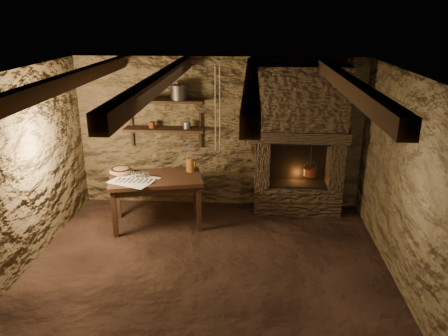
# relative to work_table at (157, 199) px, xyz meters

# --- Properties ---
(floor) EXTENTS (4.50, 4.50, 0.00)m
(floor) POSITION_rel_work_table_xyz_m (0.87, -1.17, -0.41)
(floor) COLOR black
(floor) RESTS_ON ground
(back_wall) EXTENTS (4.50, 0.04, 2.40)m
(back_wall) POSITION_rel_work_table_xyz_m (0.87, 0.83, 0.79)
(back_wall) COLOR #493822
(back_wall) RESTS_ON floor
(front_wall) EXTENTS (4.50, 0.04, 2.40)m
(front_wall) POSITION_rel_work_table_xyz_m (0.87, -3.17, 0.79)
(front_wall) COLOR #493822
(front_wall) RESTS_ON floor
(left_wall) EXTENTS (0.04, 4.00, 2.40)m
(left_wall) POSITION_rel_work_table_xyz_m (-1.38, -1.17, 0.79)
(left_wall) COLOR #493822
(left_wall) RESTS_ON floor
(right_wall) EXTENTS (0.04, 4.00, 2.40)m
(right_wall) POSITION_rel_work_table_xyz_m (3.12, -1.17, 0.79)
(right_wall) COLOR #493822
(right_wall) RESTS_ON floor
(ceiling) EXTENTS (4.50, 4.00, 0.04)m
(ceiling) POSITION_rel_work_table_xyz_m (0.87, -1.17, 1.99)
(ceiling) COLOR black
(ceiling) RESTS_ON back_wall
(beam_far_left) EXTENTS (0.14, 3.95, 0.16)m
(beam_far_left) POSITION_rel_work_table_xyz_m (-0.63, -1.17, 1.90)
(beam_far_left) COLOR black
(beam_far_left) RESTS_ON ceiling
(beam_mid_left) EXTENTS (0.14, 3.95, 0.16)m
(beam_mid_left) POSITION_rel_work_table_xyz_m (0.37, -1.17, 1.90)
(beam_mid_left) COLOR black
(beam_mid_left) RESTS_ON ceiling
(beam_mid_right) EXTENTS (0.14, 3.95, 0.16)m
(beam_mid_right) POSITION_rel_work_table_xyz_m (1.37, -1.17, 1.90)
(beam_mid_right) COLOR black
(beam_mid_right) RESTS_ON ceiling
(beam_far_right) EXTENTS (0.14, 3.95, 0.16)m
(beam_far_right) POSITION_rel_work_table_xyz_m (2.37, -1.17, 1.90)
(beam_far_right) COLOR black
(beam_far_right) RESTS_ON ceiling
(shelf_lower) EXTENTS (1.25, 0.30, 0.04)m
(shelf_lower) POSITION_rel_work_table_xyz_m (0.02, 0.67, 0.89)
(shelf_lower) COLOR black
(shelf_lower) RESTS_ON back_wall
(shelf_upper) EXTENTS (1.25, 0.30, 0.04)m
(shelf_upper) POSITION_rel_work_table_xyz_m (0.02, 0.67, 1.34)
(shelf_upper) COLOR black
(shelf_upper) RESTS_ON back_wall
(hearth) EXTENTS (1.43, 0.51, 2.30)m
(hearth) POSITION_rel_work_table_xyz_m (2.12, 0.60, 0.82)
(hearth) COLOR #382A1C
(hearth) RESTS_ON floor
(work_table) EXTENTS (1.46, 1.03, 0.76)m
(work_table) POSITION_rel_work_table_xyz_m (0.00, 0.00, 0.00)
(work_table) COLOR #311C11
(work_table) RESTS_ON floor
(linen_cloth) EXTENTS (0.74, 0.68, 0.01)m
(linen_cloth) POSITION_rel_work_table_xyz_m (-0.28, -0.16, 0.35)
(linen_cloth) COLOR white
(linen_cloth) RESTS_ON work_table
(pewter_cutlery_row) EXTENTS (0.54, 0.37, 0.01)m
(pewter_cutlery_row) POSITION_rel_work_table_xyz_m (-0.28, -0.18, 0.36)
(pewter_cutlery_row) COLOR gray
(pewter_cutlery_row) RESTS_ON linen_cloth
(drinking_glasses) EXTENTS (0.19, 0.06, 0.08)m
(drinking_glasses) POSITION_rel_work_table_xyz_m (-0.26, -0.04, 0.40)
(drinking_glasses) COLOR silver
(drinking_glasses) RESTS_ON linen_cloth
(stoneware_jug) EXTENTS (0.17, 0.17, 0.47)m
(stoneware_jug) POSITION_rel_work_table_xyz_m (0.48, 0.28, 0.55)
(stoneware_jug) COLOR #A45C1F
(stoneware_jug) RESTS_ON work_table
(wooden_bowl) EXTENTS (0.39, 0.39, 0.12)m
(wooden_bowl) POSITION_rel_work_table_xyz_m (-0.54, 0.10, 0.39)
(wooden_bowl) COLOR #A57847
(wooden_bowl) RESTS_ON work_table
(iron_stockpot) EXTENTS (0.32, 0.32, 0.20)m
(iron_stockpot) POSITION_rel_work_table_xyz_m (0.28, 0.67, 1.46)
(iron_stockpot) COLOR #2B2926
(iron_stockpot) RESTS_ON shelf_upper
(tin_pan) EXTENTS (0.27, 0.14, 0.25)m
(tin_pan) POSITION_rel_work_table_xyz_m (-0.30, 0.77, 1.49)
(tin_pan) COLOR gray
(tin_pan) RESTS_ON shelf_upper
(small_kettle) EXTENTS (0.15, 0.12, 0.16)m
(small_kettle) POSITION_rel_work_table_xyz_m (0.38, 0.67, 0.96)
(small_kettle) COLOR gray
(small_kettle) RESTS_ON shelf_lower
(rusty_tin) EXTENTS (0.12, 0.12, 0.09)m
(rusty_tin) POSITION_rel_work_table_xyz_m (-0.17, 0.67, 0.96)
(rusty_tin) COLOR #5F1F13
(rusty_tin) RESTS_ON shelf_lower
(red_pot) EXTENTS (0.23, 0.23, 0.54)m
(red_pot) POSITION_rel_work_table_xyz_m (2.30, 0.55, 0.29)
(red_pot) COLOR maroon
(red_pot) RESTS_ON hearth
(hanging_ropes) EXTENTS (0.08, 0.08, 1.20)m
(hanging_ropes) POSITION_rel_work_table_xyz_m (0.92, -0.12, 1.39)
(hanging_ropes) COLOR tan
(hanging_ropes) RESTS_ON ceiling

